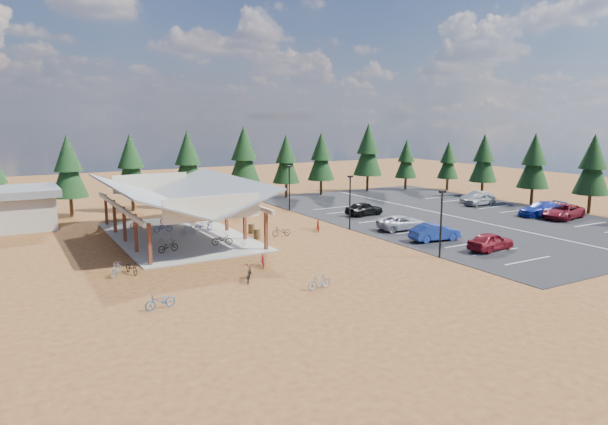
# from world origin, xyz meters

# --- Properties ---
(ground) EXTENTS (140.00, 140.00, 0.00)m
(ground) POSITION_xyz_m (0.00, 0.00, 0.00)
(ground) COLOR #5A2D17
(ground) RESTS_ON ground
(asphalt_lot) EXTENTS (27.00, 44.00, 0.04)m
(asphalt_lot) POSITION_xyz_m (18.50, 3.00, 0.02)
(asphalt_lot) COLOR black
(asphalt_lot) RESTS_ON ground
(concrete_pad) EXTENTS (10.60, 18.60, 0.10)m
(concrete_pad) POSITION_xyz_m (-10.00, 7.00, 0.05)
(concrete_pad) COLOR gray
(concrete_pad) RESTS_ON ground
(bike_pavilion) EXTENTS (11.65, 19.40, 4.97)m
(bike_pavilion) POSITION_xyz_m (-10.00, 7.00, 3.82)
(bike_pavilion) COLOR #4E2016
(bike_pavilion) RESTS_ON concrete_pad
(lamp_post_0) EXTENTS (0.50, 0.25, 5.14)m
(lamp_post_0) POSITION_xyz_m (5.00, -10.00, 2.98)
(lamp_post_0) COLOR black
(lamp_post_0) RESTS_ON ground
(lamp_post_1) EXTENTS (0.50, 0.25, 5.14)m
(lamp_post_1) POSITION_xyz_m (5.00, 2.00, 2.98)
(lamp_post_1) COLOR black
(lamp_post_1) RESTS_ON ground
(lamp_post_2) EXTENTS (0.50, 0.25, 5.14)m
(lamp_post_2) POSITION_xyz_m (5.00, 14.00, 2.98)
(lamp_post_2) COLOR black
(lamp_post_2) RESTS_ON ground
(trash_bin_0) EXTENTS (0.60, 0.60, 0.90)m
(trash_bin_0) POSITION_xyz_m (-4.32, 2.68, 0.45)
(trash_bin_0) COLOR #4F391C
(trash_bin_0) RESTS_ON ground
(trash_bin_1) EXTENTS (0.60, 0.60, 0.90)m
(trash_bin_1) POSITION_xyz_m (-3.75, 5.08, 0.45)
(trash_bin_1) COLOR #4F391C
(trash_bin_1) RESTS_ON ground
(pine_1) EXTENTS (3.75, 3.75, 8.73)m
(pine_1) POSITION_xyz_m (-16.96, 22.23, 5.33)
(pine_1) COLOR #382314
(pine_1) RESTS_ON ground
(pine_2) EXTENTS (3.75, 3.75, 8.74)m
(pine_2) POSITION_xyz_m (-10.44, 22.72, 5.34)
(pine_2) COLOR #382314
(pine_2) RESTS_ON ground
(pine_3) EXTENTS (3.88, 3.88, 9.05)m
(pine_3) POSITION_xyz_m (-4.16, 21.82, 5.53)
(pine_3) COLOR #382314
(pine_3) RESTS_ON ground
(pine_4) EXTENTS (4.09, 4.09, 9.54)m
(pine_4) POSITION_xyz_m (2.84, 21.59, 5.83)
(pine_4) COLOR #382314
(pine_4) RESTS_ON ground
(pine_5) EXTENTS (3.56, 3.56, 8.29)m
(pine_5) POSITION_xyz_m (9.32, 22.90, 5.06)
(pine_5) COLOR #382314
(pine_5) RESTS_ON ground
(pine_6) EXTENTS (3.67, 3.67, 8.54)m
(pine_6) POSITION_xyz_m (14.70, 22.93, 5.21)
(pine_6) COLOR #382314
(pine_6) RESTS_ON ground
(pine_7) EXTENTS (4.12, 4.12, 9.61)m
(pine_7) POSITION_xyz_m (22.42, 22.83, 5.87)
(pine_7) COLOR #382314
(pine_7) RESTS_ON ground
(pine_8) EXTENTS (3.14, 3.14, 7.32)m
(pine_8) POSITION_xyz_m (28.26, 21.40, 4.47)
(pine_8) COLOR #382314
(pine_8) RESTS_ON ground
(pine_10) EXTENTS (3.77, 3.77, 8.79)m
(pine_10) POSITION_xyz_m (32.98, -3.91, 5.37)
(pine_10) COLOR #382314
(pine_10) RESTS_ON ground
(pine_11) EXTENTS (3.73, 3.73, 8.68)m
(pine_11) POSITION_xyz_m (32.29, 2.99, 5.30)
(pine_11) COLOR #382314
(pine_11) RESTS_ON ground
(pine_12) EXTENTS (3.60, 3.60, 8.39)m
(pine_12) POSITION_xyz_m (32.47, 10.84, 5.12)
(pine_12) COLOR #382314
(pine_12) RESTS_ON ground
(pine_13) EXTENTS (3.04, 3.04, 7.08)m
(pine_13) POSITION_xyz_m (33.33, 18.14, 4.32)
(pine_13) COLOR #382314
(pine_13) RESTS_ON ground
(bike_0) EXTENTS (1.83, 1.06, 0.91)m
(bike_0) POSITION_xyz_m (-12.48, 1.55, 0.55)
(bike_0) COLOR black
(bike_0) RESTS_ON concrete_pad
(bike_1) EXTENTS (1.62, 0.74, 0.94)m
(bike_1) POSITION_xyz_m (-11.96, 5.62, 0.57)
(bike_1) COLOR #9C9EA4
(bike_1) RESTS_ON concrete_pad
(bike_2) EXTENTS (1.72, 0.68, 0.89)m
(bike_2) POSITION_xyz_m (-10.76, 9.16, 0.54)
(bike_2) COLOR navy
(bike_2) RESTS_ON concrete_pad
(bike_3) EXTENTS (1.65, 0.62, 0.97)m
(bike_3) POSITION_xyz_m (-12.36, 11.89, 0.58)
(bike_3) COLOR #95260C
(bike_3) RESTS_ON concrete_pad
(bike_4) EXTENTS (1.81, 1.06, 0.90)m
(bike_4) POSITION_xyz_m (-7.95, 1.65, 0.55)
(bike_4) COLOR black
(bike_4) RESTS_ON concrete_pad
(bike_5) EXTENTS (1.62, 0.54, 0.96)m
(bike_5) POSITION_xyz_m (-9.28, 6.48, 0.58)
(bike_5) COLOR gray
(bike_5) RESTS_ON concrete_pad
(bike_6) EXTENTS (1.67, 0.77, 0.84)m
(bike_6) POSITION_xyz_m (-7.17, 8.31, 0.52)
(bike_6) COLOR #1527A0
(bike_6) RESTS_ON concrete_pad
(bike_7) EXTENTS (1.83, 0.54, 1.10)m
(bike_7) POSITION_xyz_m (-9.27, 12.48, 0.65)
(bike_7) COLOR maroon
(bike_7) RESTS_ON concrete_pad
(bike_8) EXTENTS (0.94, 1.78, 0.89)m
(bike_8) POSITION_xyz_m (-16.21, -2.73, 0.45)
(bike_8) COLOR black
(bike_8) RESTS_ON ground
(bike_9) EXTENTS (1.31, 1.52, 0.94)m
(bike_9) POSITION_xyz_m (-17.23, -2.82, 0.47)
(bike_9) COLOR gray
(bike_9) RESTS_ON ground
(bike_10) EXTENTS (1.85, 0.91, 0.93)m
(bike_10) POSITION_xyz_m (-16.36, -10.55, 0.46)
(bike_10) COLOR navy
(bike_10) RESTS_ON ground
(bike_11) EXTENTS (0.94, 1.61, 0.94)m
(bike_11) POSITION_xyz_m (-7.74, -5.67, 0.47)
(bike_11) COLOR maroon
(bike_11) RESTS_ON ground
(bike_12) EXTENTS (1.49, 1.98, 1.00)m
(bike_12) POSITION_xyz_m (-9.96, -8.18, 0.50)
(bike_12) COLOR black
(bike_12) RESTS_ON ground
(bike_13) EXTENTS (1.72, 0.61, 1.02)m
(bike_13) POSITION_xyz_m (-6.85, -11.94, 0.51)
(bike_13) COLOR gray
(bike_13) RESTS_ON ground
(bike_15) EXTENTS (1.29, 1.90, 1.12)m
(bike_15) POSITION_xyz_m (2.03, 2.85, 0.56)
(bike_15) COLOR maroon
(bike_15) RESTS_ON ground
(bike_16) EXTENTS (1.76, 0.76, 0.90)m
(bike_16) POSITION_xyz_m (-1.95, 2.60, 0.45)
(bike_16) COLOR black
(bike_16) RESTS_ON ground
(car_0) EXTENTS (4.41, 2.09, 1.46)m
(car_0) POSITION_xyz_m (10.07, -10.39, 0.77)
(car_0) COLOR maroon
(car_0) RESTS_ON asphalt_lot
(car_1) EXTENTS (4.65, 2.14, 1.48)m
(car_1) POSITION_xyz_m (8.58, -5.65, 0.78)
(car_1) COLOR navy
(car_1) RESTS_ON asphalt_lot
(car_2) EXTENTS (5.17, 3.00, 1.35)m
(car_2) POSITION_xyz_m (9.18, -0.73, 0.72)
(car_2) COLOR #B5B6BD
(car_2) RESTS_ON asphalt_lot
(car_4) EXTENTS (4.44, 2.05, 1.47)m
(car_4) POSITION_xyz_m (10.49, 7.21, 0.78)
(car_4) COLOR black
(car_4) RESTS_ON asphalt_lot
(car_6) EXTENTS (5.80, 3.44, 1.51)m
(car_6) POSITION_xyz_m (27.35, -4.72, 0.80)
(car_6) COLOR maroon
(car_6) RESTS_ON asphalt_lot
(car_7) EXTENTS (5.56, 3.05, 1.53)m
(car_7) POSITION_xyz_m (26.69, -2.61, 0.80)
(car_7) COLOR #1A2DA1
(car_7) RESTS_ON asphalt_lot
(car_8) EXTENTS (4.30, 1.83, 1.45)m
(car_8) POSITION_xyz_m (26.48, 5.78, 0.77)
(car_8) COLOR #999EA1
(car_8) RESTS_ON asphalt_lot
(car_9) EXTENTS (4.39, 1.72, 1.42)m
(car_9) POSITION_xyz_m (27.75, 7.35, 0.75)
(car_9) COLOR #BEBEBE
(car_9) RESTS_ON asphalt_lot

